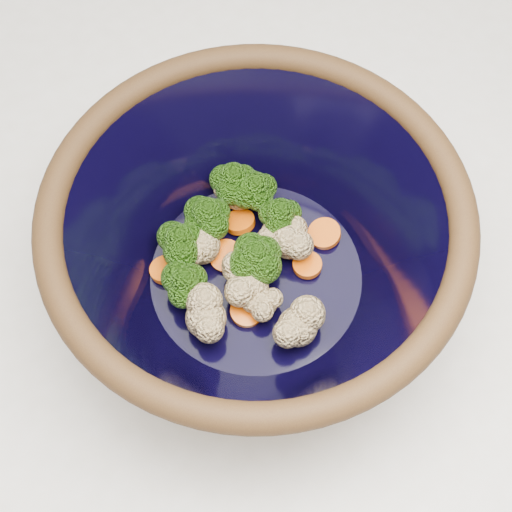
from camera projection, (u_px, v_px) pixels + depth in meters
name	position (u px, v px, depth m)	size (l,w,h in m)	color
ground	(250.00, 486.00, 1.43)	(3.00, 3.00, 0.00)	#9E7A54
counter	(248.00, 431.00, 1.03)	(1.20, 1.20, 0.90)	silver
mixing_bowl	(256.00, 248.00, 0.57)	(0.33, 0.33, 0.14)	black
vegetable_pile	(238.00, 244.00, 0.60)	(0.16, 0.18, 0.05)	#608442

